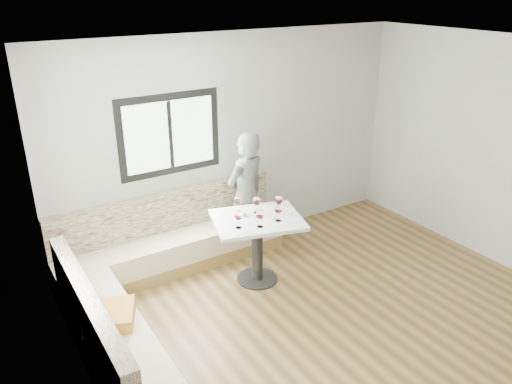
% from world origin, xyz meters
% --- Properties ---
extents(room, '(5.01, 5.01, 2.81)m').
position_xyz_m(room, '(-0.08, 0.08, 1.41)').
color(room, brown).
rests_on(room, ground).
extents(banquette, '(2.91, 2.80, 0.95)m').
position_xyz_m(banquette, '(-1.59, 1.63, 0.33)').
color(banquette, olive).
rests_on(banquette, ground).
extents(table, '(1.19, 1.03, 0.83)m').
position_xyz_m(table, '(-0.33, 1.44, 0.62)').
color(table, black).
rests_on(table, ground).
extents(person, '(0.69, 0.55, 1.66)m').
position_xyz_m(person, '(-0.10, 2.07, 0.83)').
color(person, '#50554F').
rests_on(person, ground).
extents(olive_ramekin, '(0.10, 0.10, 0.04)m').
position_xyz_m(olive_ramekin, '(-0.44, 1.60, 0.85)').
color(olive_ramekin, white).
rests_on(olive_ramekin, table).
extents(wine_glass_a, '(0.09, 0.09, 0.21)m').
position_xyz_m(wine_glass_a, '(-0.63, 1.34, 0.97)').
color(wine_glass_a, white).
rests_on(wine_glass_a, table).
extents(wine_glass_b, '(0.09, 0.09, 0.21)m').
position_xyz_m(wine_glass_b, '(-0.42, 1.24, 0.97)').
color(wine_glass_b, white).
rests_on(wine_glass_b, table).
extents(wine_glass_c, '(0.09, 0.09, 0.21)m').
position_xyz_m(wine_glass_c, '(-0.17, 1.25, 0.97)').
color(wine_glass_c, white).
rests_on(wine_glass_c, table).
extents(wine_glass_d, '(0.09, 0.09, 0.21)m').
position_xyz_m(wine_glass_d, '(-0.26, 1.56, 0.97)').
color(wine_glass_d, white).
rests_on(wine_glass_d, table).
extents(wine_glass_e, '(0.09, 0.09, 0.21)m').
position_xyz_m(wine_glass_e, '(-0.02, 1.45, 0.97)').
color(wine_glass_e, white).
rests_on(wine_glass_e, table).
extents(wine_glass_f, '(0.09, 0.09, 0.21)m').
position_xyz_m(wine_glass_f, '(-0.44, 1.68, 0.97)').
color(wine_glass_f, white).
rests_on(wine_glass_f, table).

